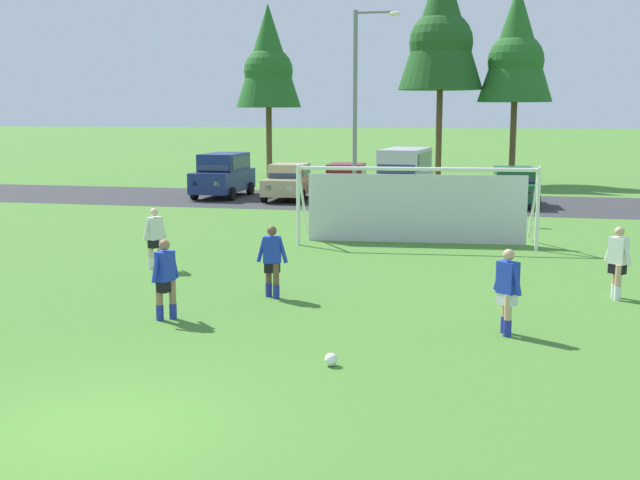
{
  "coord_description": "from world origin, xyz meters",
  "views": [
    {
      "loc": [
        5.07,
        -9.07,
        4.13
      ],
      "look_at": [
        1.26,
        7.87,
        1.34
      ],
      "focal_mm": 44.44,
      "sensor_mm": 36.0,
      "label": 1
    }
  ],
  "objects": [
    {
      "name": "ground_plane",
      "position": [
        0.0,
        15.0,
        0.0
      ],
      "size": [
        400.0,
        400.0,
        0.0
      ],
      "primitive_type": "plane",
      "color": "#477A2D"
    },
    {
      "name": "parked_car_slot_center",
      "position": [
        0.89,
        27.24,
        1.34
      ],
      "size": [
        2.47,
        4.93,
        2.52
      ],
      "color": "#B2B2BC",
      "rests_on": "ground"
    },
    {
      "name": "soccer_goal",
      "position": [
        2.57,
        15.96,
        1.29
      ],
      "size": [
        7.55,
        2.56,
        2.57
      ],
      "color": "white",
      "rests_on": "ground"
    },
    {
      "name": "tree_left_edge",
      "position": [
        -8.95,
        38.76,
        7.38
      ],
      "size": [
        4.03,
        4.03,
        10.74
      ],
      "color": "brown",
      "rests_on": "ground"
    },
    {
      "name": "tree_center_back",
      "position": [
        5.86,
        39.05,
        7.87
      ],
      "size": [
        4.29,
        4.29,
        11.44
      ],
      "color": "brown",
      "rests_on": "ground"
    },
    {
      "name": "tree_mid_left",
      "position": [
        1.57,
        38.55,
        9.06
      ],
      "size": [
        4.94,
        4.94,
        13.16
      ],
      "color": "brown",
      "rests_on": "ground"
    },
    {
      "name": "player_striker_near",
      "position": [
        0.19,
        7.74,
        0.82
      ],
      "size": [
        0.74,
        0.31,
        1.64
      ],
      "color": "brown",
      "rests_on": "ground"
    },
    {
      "name": "player_midfield_center",
      "position": [
        7.75,
        9.31,
        0.82
      ],
      "size": [
        0.56,
        0.6,
        1.64
      ],
      "color": "tan",
      "rests_on": "ground"
    },
    {
      "name": "player_trailing_back",
      "position": [
        -1.37,
        5.41,
        0.82
      ],
      "size": [
        0.37,
        0.71,
        1.64
      ],
      "color": "#936B4C",
      "rests_on": "ground"
    },
    {
      "name": "parked_car_slot_center_right",
      "position": [
        5.79,
        27.55,
        0.88
      ],
      "size": [
        2.27,
        4.32,
        1.72
      ],
      "color": "#194C2D",
      "rests_on": "ground"
    },
    {
      "name": "parking_lot_strip",
      "position": [
        0.0,
        27.82,
        0.0
      ],
      "size": [
        52.0,
        8.4,
        0.01
      ],
      "primitive_type": "cube",
      "color": "#333335",
      "rests_on": "ground"
    },
    {
      "name": "parked_car_slot_center_left",
      "position": [
        -2.06,
        28.32,
        0.88
      ],
      "size": [
        2.18,
        4.27,
        1.72
      ],
      "color": "maroon",
      "rests_on": "ground"
    },
    {
      "name": "street_lamp",
      "position": [
        -0.64,
        23.65,
        4.27
      ],
      "size": [
        2.0,
        0.32,
        8.26
      ],
      "color": "slate",
      "rests_on": "ground"
    },
    {
      "name": "parked_car_slot_far_left",
      "position": [
        -8.21,
        28.11,
        1.11
      ],
      "size": [
        2.16,
        4.61,
        2.16
      ],
      "color": "navy",
      "rests_on": "ground"
    },
    {
      "name": "soccer_ball",
      "position": [
        2.5,
        3.22,
        0.11
      ],
      "size": [
        0.22,
        0.22,
        0.22
      ],
      "color": "white",
      "rests_on": "ground"
    },
    {
      "name": "player_defender_far",
      "position": [
        5.32,
        5.78,
        0.82
      ],
      "size": [
        0.55,
        0.61,
        1.64
      ],
      "color": "tan",
      "rests_on": "ground"
    },
    {
      "name": "player_winger_right",
      "position": [
        -3.78,
        10.25,
        0.82
      ],
      "size": [
        0.44,
        0.68,
        1.64
      ],
      "color": "beige",
      "rests_on": "ground"
    },
    {
      "name": "parked_car_slot_left",
      "position": [
        -4.72,
        27.65,
        0.88
      ],
      "size": [
        2.17,
        4.27,
        1.72
      ],
      "color": "tan",
      "rests_on": "ground"
    }
  ]
}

